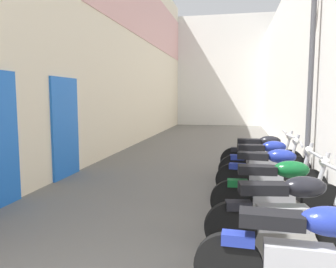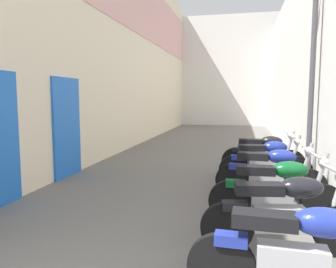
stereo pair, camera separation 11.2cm
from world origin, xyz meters
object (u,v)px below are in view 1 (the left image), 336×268
motorcycle_fourth (270,172)px  motorcycle_fifth (265,160)px  street_lamp (307,48)px  motorcycle_nearest (307,252)px  motorcycle_sixth (262,153)px  motorcycle_third (278,189)px  motorcycle_second (288,211)px

motorcycle_fourth → motorcycle_fifth: bearing=90.0°
motorcycle_fifth → street_lamp: bearing=-0.2°
motorcycle_nearest → motorcycle_fourth: same height
motorcycle_fourth → motorcycle_fifth: same height
motorcycle_fifth → motorcycle_sixth: size_ratio=1.00×
motorcycle_third → motorcycle_sixth: same height
street_lamp → motorcycle_nearest: bearing=-99.8°
motorcycle_second → motorcycle_sixth: bearing=90.0°
street_lamp → motorcycle_third: bearing=-108.4°
street_lamp → motorcycle_fifth: bearing=179.8°
motorcycle_sixth → street_lamp: size_ratio=0.40×
motorcycle_second → motorcycle_third: bearing=90.0°
motorcycle_nearest → motorcycle_sixth: bearing=90.0°
motorcycle_third → motorcycle_fourth: bearing=90.0°
motorcycle_fourth → motorcycle_third: bearing=-90.0°
motorcycle_nearest → motorcycle_sixth: (0.00, 4.96, 0.00)m
motorcycle_third → motorcycle_fourth: same height
motorcycle_third → motorcycle_sixth: size_ratio=1.00×
motorcycle_fourth → street_lamp: (0.70, 1.03, 2.20)m
motorcycle_third → motorcycle_fifth: bearing=90.0°
motorcycle_fourth → motorcycle_sixth: 1.95m
motorcycle_second → motorcycle_fifth: 3.04m
motorcycle_third → motorcycle_sixth: (0.00, 3.02, 0.00)m
motorcycle_second → motorcycle_fourth: bearing=90.0°
motorcycle_third → motorcycle_fifth: same height
motorcycle_sixth → street_lamp: 2.49m
motorcycle_sixth → motorcycle_third: bearing=-90.0°
motorcycle_third → street_lamp: size_ratio=0.40×
motorcycle_fourth → street_lamp: bearing=55.9°
motorcycle_second → motorcycle_sixth: (0.00, 3.95, 0.00)m
motorcycle_fourth → motorcycle_fifth: (-0.00, 1.04, 0.00)m
motorcycle_second → motorcycle_sixth: 3.95m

